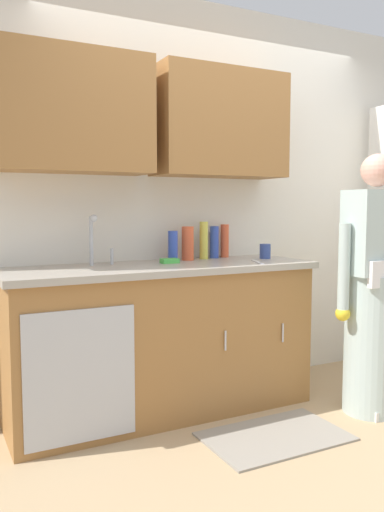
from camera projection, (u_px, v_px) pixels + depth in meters
ground_plane at (300, 436)px, 2.98m from camera, size 9.00×9.00×0.00m
kitchen_wall_with_uppers at (197, 181)px, 3.66m from camera, size 4.80×0.44×2.70m
counter_cabinet at (161, 342)px, 3.30m from camera, size 1.90×0.62×0.90m
countertop at (161, 268)px, 3.26m from camera, size 1.96×0.66×0.04m
sink at (105, 270)px, 3.10m from camera, size 0.50×0.36×0.35m
person_at_sink at (373, 304)px, 3.27m from camera, size 0.55×0.34×1.62m
floor_mat at (275, 436)px, 2.96m from camera, size 0.80×0.50×0.01m
bottle_soap at (173, 246)px, 3.45m from camera, size 0.06×0.06×0.20m
bottle_cleaner_spray at (204, 240)px, 3.60m from camera, size 0.06×0.06×0.26m
bottle_dish_liquid at (188, 243)px, 3.52m from camera, size 0.08×0.08×0.23m
bottle_water_tall at (214, 242)px, 3.67m from camera, size 0.06×0.06×0.22m
bottle_water_short at (225, 241)px, 3.73m from camera, size 0.06×0.06×0.23m
cup_by_sink at (265, 251)px, 3.63m from camera, size 0.08×0.08×0.10m
knife_on_counter at (257, 262)px, 3.38m from camera, size 0.10×0.23×0.01m
sponge at (170, 261)px, 3.34m from camera, size 0.11×0.07×0.03m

